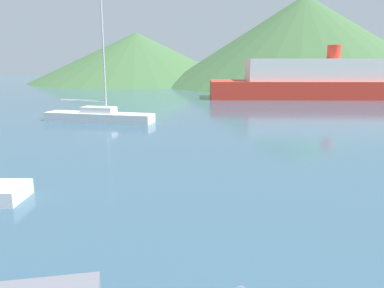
# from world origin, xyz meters

# --- Properties ---
(sailboat_middle) EXTENTS (8.48, 2.88, 8.65)m
(sailboat_middle) POSITION_xyz_m (-8.52, 26.68, 0.44)
(sailboat_middle) COLOR white
(sailboat_middle) RESTS_ON ground_plane
(ferry_distant) EXTENTS (30.01, 8.51, 6.33)m
(ferry_distant) POSITION_xyz_m (13.76, 47.42, 2.08)
(ferry_distant) COLOR red
(ferry_distant) RESTS_ON ground_plane
(hill_west) EXTENTS (45.77, 45.77, 10.65)m
(hill_west) POSITION_xyz_m (-18.90, 83.03, 5.33)
(hill_west) COLOR #3D6038
(hill_west) RESTS_ON ground_plane
(hill_central) EXTENTS (53.17, 53.17, 16.57)m
(hill_central) POSITION_xyz_m (15.26, 74.73, 8.28)
(hill_central) COLOR #3D6038
(hill_central) RESTS_ON ground_plane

